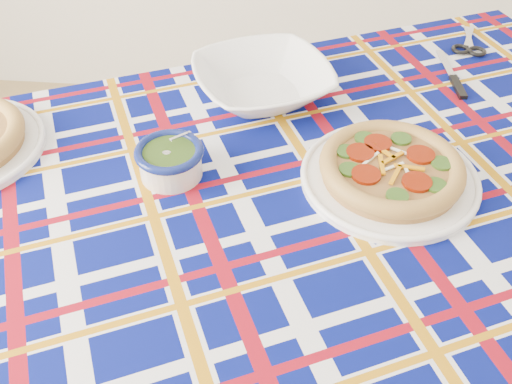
# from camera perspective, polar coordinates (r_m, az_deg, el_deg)

# --- Properties ---
(dining_table) EXTENTS (1.99, 1.68, 0.80)m
(dining_table) POSITION_cam_1_polar(r_m,az_deg,el_deg) (1.09, 3.25, -4.32)
(dining_table) COLOR brown
(dining_table) RESTS_ON floor
(tablecloth) EXTENTS (2.03, 1.72, 0.11)m
(tablecloth) POSITION_cam_1_polar(r_m,az_deg,el_deg) (1.08, 3.31, -3.37)
(tablecloth) COLOR #050D5D
(tablecloth) RESTS_ON dining_table
(main_focaccia_plate) EXTENTS (0.45, 0.45, 0.07)m
(main_focaccia_plate) POSITION_cam_1_polar(r_m,az_deg,el_deg) (1.09, 13.39, 2.38)
(main_focaccia_plate) COLOR olive
(main_focaccia_plate) RESTS_ON tablecloth
(pesto_bowl) EXTENTS (0.18, 0.18, 0.08)m
(pesto_bowl) POSITION_cam_1_polar(r_m,az_deg,el_deg) (1.08, -8.61, 3.31)
(pesto_bowl) COLOR #1F360E
(pesto_bowl) RESTS_ON tablecloth
(serving_bowl) EXTENTS (0.40, 0.40, 0.07)m
(serving_bowl) POSITION_cam_1_polar(r_m,az_deg,el_deg) (1.30, 0.67, 10.99)
(serving_bowl) COLOR white
(serving_bowl) RESTS_ON tablecloth
(table_knife) EXTENTS (0.04, 0.23, 0.01)m
(table_knife) POSITION_cam_1_polar(r_m,az_deg,el_deg) (1.50, 18.52, 12.01)
(table_knife) COLOR silver
(table_knife) RESTS_ON tablecloth
(kitchen_scissors) EXTENTS (0.12, 0.20, 0.02)m
(kitchen_scissors) POSITION_cam_1_polar(r_m,az_deg,el_deg) (1.64, 20.53, 14.34)
(kitchen_scissors) COLOR silver
(kitchen_scissors) RESTS_ON tablecloth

